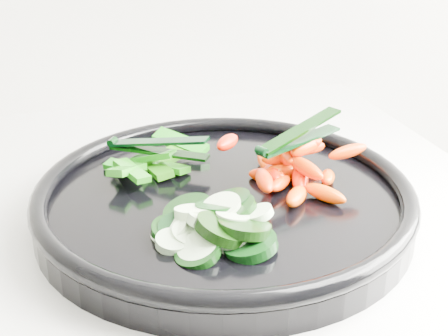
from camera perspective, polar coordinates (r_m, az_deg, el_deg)
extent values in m
cylinder|color=black|center=(0.62, 0.00, -3.54)|extent=(0.41, 0.41, 0.02)
torus|color=black|center=(0.61, 0.00, -2.03)|extent=(0.41, 0.41, 0.02)
cylinder|color=black|center=(0.52, -2.42, -7.75)|extent=(0.05, 0.05, 0.02)
cylinder|color=#B5D1A7|center=(0.52, -2.32, -7.39)|extent=(0.05, 0.05, 0.02)
cylinder|color=black|center=(0.55, -3.99, -5.78)|extent=(0.05, 0.05, 0.02)
cylinder|color=#DEF2C2|center=(0.54, -3.20, -6.18)|extent=(0.04, 0.04, 0.02)
cylinder|color=black|center=(0.53, 2.38, -7.08)|extent=(0.06, 0.06, 0.02)
cylinder|color=beige|center=(0.53, 0.66, -6.68)|extent=(0.04, 0.04, 0.02)
cylinder|color=black|center=(0.58, -3.22, -4.02)|extent=(0.07, 0.07, 0.03)
cylinder|color=#DAF2C2|center=(0.58, -2.56, -4.10)|extent=(0.05, 0.05, 0.02)
cylinder|color=black|center=(0.55, -2.59, -5.72)|extent=(0.05, 0.05, 0.01)
cylinder|color=beige|center=(0.55, -3.15, -5.63)|extent=(0.04, 0.04, 0.01)
cylinder|color=black|center=(0.55, -4.56, -5.75)|extent=(0.05, 0.05, 0.02)
cylinder|color=beige|center=(0.53, -4.72, -6.74)|extent=(0.04, 0.04, 0.01)
cylinder|color=black|center=(0.56, -3.09, -5.38)|extent=(0.04, 0.04, 0.02)
cylinder|color=beige|center=(0.55, -4.93, -5.86)|extent=(0.04, 0.04, 0.02)
cylinder|color=black|center=(0.56, 1.16, -3.71)|extent=(0.05, 0.05, 0.02)
cylinder|color=#D8F9C7|center=(0.55, 3.13, -4.22)|extent=(0.04, 0.04, 0.02)
cylinder|color=black|center=(0.56, -0.81, -3.67)|extent=(0.05, 0.05, 0.02)
cylinder|color=#DDF7C5|center=(0.56, -2.92, -4.08)|extent=(0.04, 0.04, 0.02)
cylinder|color=black|center=(0.53, -0.26, -5.65)|extent=(0.06, 0.06, 0.03)
cylinder|color=#D3F1C0|center=(0.54, -1.62, -4.96)|extent=(0.04, 0.04, 0.03)
cylinder|color=black|center=(0.58, 0.59, -3.08)|extent=(0.05, 0.05, 0.02)
cylinder|color=#D8EEBE|center=(0.56, -0.19, -3.67)|extent=(0.05, 0.05, 0.02)
cylinder|color=black|center=(0.53, 1.89, -5.47)|extent=(0.07, 0.07, 0.02)
cylinder|color=beige|center=(0.55, 0.76, -4.59)|extent=(0.04, 0.04, 0.02)
ellipsoid|color=red|center=(0.64, 6.97, -1.01)|extent=(0.03, 0.05, 0.03)
ellipsoid|color=#FF2000|center=(0.62, 5.19, -1.42)|extent=(0.04, 0.04, 0.02)
ellipsoid|color=#EB4A00|center=(0.61, 9.22, -2.33)|extent=(0.04, 0.05, 0.02)
ellipsoid|color=#E63500|center=(0.64, 3.90, -0.67)|extent=(0.04, 0.04, 0.02)
ellipsoid|color=#F85D00|center=(0.64, 9.45, -0.82)|extent=(0.03, 0.05, 0.03)
ellipsoid|color=#FF2400|center=(0.64, 4.44, -0.51)|extent=(0.02, 0.05, 0.02)
ellipsoid|color=#F34400|center=(0.60, 6.65, -2.59)|extent=(0.04, 0.05, 0.02)
ellipsoid|color=#FF5900|center=(0.65, 5.68, -0.31)|extent=(0.06, 0.03, 0.03)
ellipsoid|color=red|center=(0.70, 6.39, 1.71)|extent=(0.03, 0.04, 0.02)
ellipsoid|color=#FF5000|center=(0.67, 3.68, 0.74)|extent=(0.02, 0.04, 0.02)
ellipsoid|color=#F93200|center=(0.60, 3.71, -1.15)|extent=(0.03, 0.05, 0.02)
ellipsoid|color=#FD0F00|center=(0.69, 7.46, 2.30)|extent=(0.03, 0.05, 0.02)
ellipsoid|color=#FF4600|center=(0.65, 5.71, 0.97)|extent=(0.02, 0.04, 0.02)
ellipsoid|color=#E13C00|center=(0.63, 7.44, 0.06)|extent=(0.03, 0.05, 0.02)
ellipsoid|color=#F44000|center=(0.65, 4.84, 0.95)|extent=(0.05, 0.03, 0.02)
ellipsoid|color=#FF4E00|center=(0.67, 7.70, 1.86)|extent=(0.05, 0.03, 0.02)
ellipsoid|color=#E13500|center=(0.65, 6.88, 2.18)|extent=(0.05, 0.03, 0.02)
ellipsoid|color=red|center=(0.65, 0.32, 2.36)|extent=(0.04, 0.04, 0.02)
ellipsoid|color=#EC2F00|center=(0.64, 7.55, 1.97)|extent=(0.05, 0.03, 0.02)
ellipsoid|color=red|center=(0.64, 11.26, 1.49)|extent=(0.05, 0.02, 0.02)
cube|color=#246809|center=(0.66, -6.06, -0.13)|extent=(0.03, 0.06, 0.02)
cube|color=#1C6809|center=(0.67, -4.91, 0.05)|extent=(0.04, 0.05, 0.01)
cube|color=#27710A|center=(0.68, -5.98, 0.67)|extent=(0.07, 0.04, 0.02)
cube|color=#0B740B|center=(0.67, -9.08, 0.06)|extent=(0.04, 0.04, 0.01)
cube|color=#206A0A|center=(0.67, -9.24, -0.08)|extent=(0.03, 0.06, 0.02)
cube|color=#116F0A|center=(0.67, -6.47, 1.05)|extent=(0.05, 0.04, 0.02)
cube|color=#1E6B0A|center=(0.64, -8.86, -0.14)|extent=(0.05, 0.05, 0.02)
cube|color=#0A710C|center=(0.64, -8.43, -0.25)|extent=(0.03, 0.06, 0.01)
cube|color=#0D730B|center=(0.70, -3.99, 2.33)|extent=(0.06, 0.06, 0.02)
cylinder|color=black|center=(0.60, 3.47, 1.56)|extent=(0.01, 0.01, 0.01)
cube|color=black|center=(0.64, 6.94, 2.52)|extent=(0.11, 0.06, 0.00)
cube|color=black|center=(0.63, 7.00, 3.48)|extent=(0.11, 0.06, 0.02)
cylinder|color=black|center=(0.69, -10.17, 2.39)|extent=(0.01, 0.01, 0.01)
cube|color=black|center=(0.67, -5.95, 1.50)|extent=(0.10, 0.07, 0.00)
cube|color=black|center=(0.66, -5.99, 2.41)|extent=(0.10, 0.07, 0.02)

